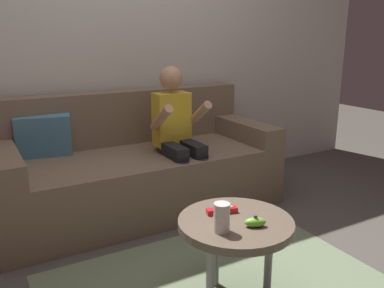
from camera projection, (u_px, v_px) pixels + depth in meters
The scene contains 8 objects.
ground_plane at pixel (221, 285), 1.98m from camera, with size 9.74×9.74×0.00m, color #4C4742.
wall_back at pixel (110, 26), 2.90m from camera, with size 4.87×0.05×2.50m, color beige.
couch at pixel (137, 169), 2.82m from camera, with size 1.89×0.80×0.79m.
person_seated_on_couch at pixel (178, 131), 2.71m from camera, with size 0.34×0.41×0.99m.
coffee_table at pixel (235, 229), 1.76m from camera, with size 0.50×0.50×0.41m.
game_remote_red_near_edge at pixel (222, 211), 1.81m from camera, with size 0.14×0.07×0.03m.
nunchuk_lime at pixel (255, 222), 1.68m from camera, with size 0.10×0.08×0.05m.
soda_can at pixel (222, 218), 1.62m from camera, with size 0.07×0.07×0.12m, color silver.
Camera 1 is at (-0.98, -1.44, 1.18)m, focal length 37.86 mm.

